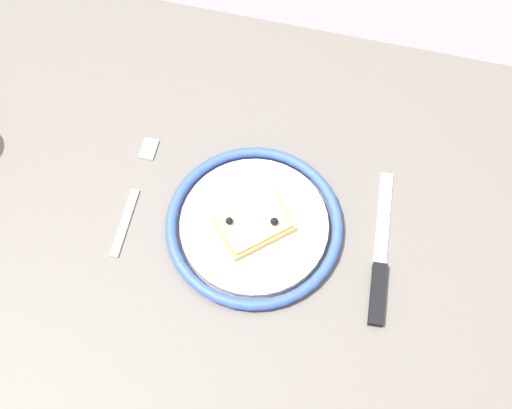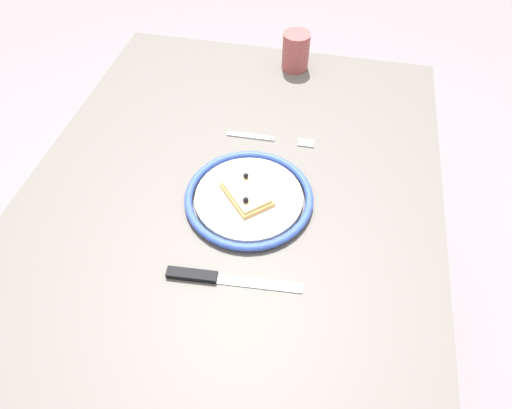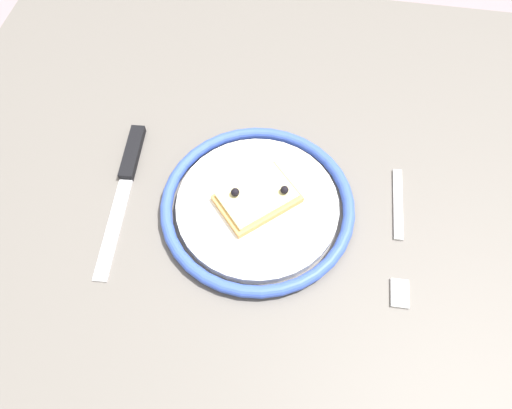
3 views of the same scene
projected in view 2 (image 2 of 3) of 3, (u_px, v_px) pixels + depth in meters
ground_plane at (242, 333)px, 1.49m from camera, size 6.00×6.00×0.00m
dining_table at (234, 214)px, 0.98m from camera, size 1.07×0.86×0.76m
plate at (249, 198)px, 0.87m from camera, size 0.26×0.26×0.02m
pizza_slice_near at (247, 193)px, 0.86m from camera, size 0.12×0.12×0.03m
knife at (210, 277)px, 0.76m from camera, size 0.04×0.24×0.01m
fork at (271, 139)px, 0.99m from camera, size 0.02×0.20×0.00m
cup at (296, 51)px, 1.14m from camera, size 0.07×0.07×0.10m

